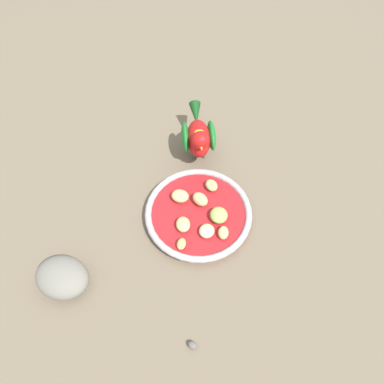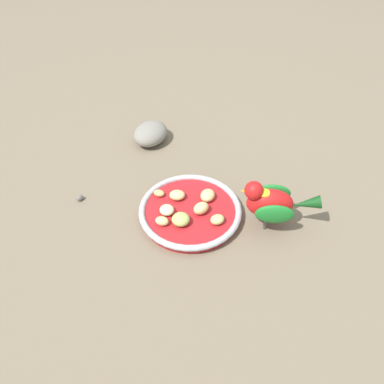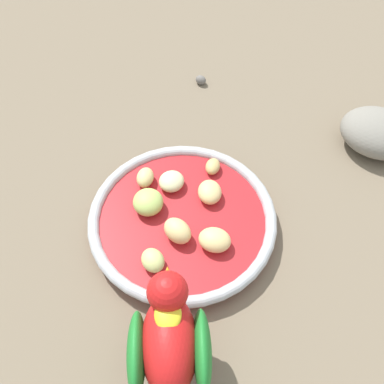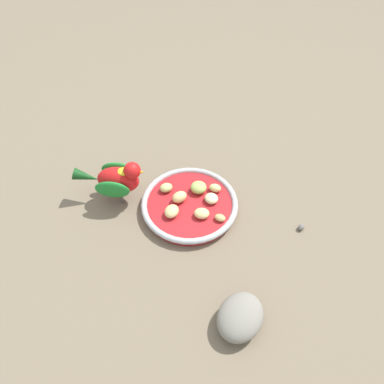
% 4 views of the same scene
% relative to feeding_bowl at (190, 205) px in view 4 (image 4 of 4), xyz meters
% --- Properties ---
extents(ground_plane, '(4.00, 4.00, 0.00)m').
position_rel_feeding_bowl_xyz_m(ground_plane, '(0.02, 0.00, -0.01)').
color(ground_plane, '#756651').
extents(feeding_bowl, '(0.22, 0.22, 0.03)m').
position_rel_feeding_bowl_xyz_m(feeding_bowl, '(0.00, 0.00, 0.00)').
color(feeding_bowl, '#AD1E23').
rests_on(feeding_bowl, ground_plane).
extents(apple_piece_0, '(0.04, 0.04, 0.02)m').
position_rel_feeding_bowl_xyz_m(apple_piece_0, '(-0.00, 0.02, 0.02)').
color(apple_piece_0, '#E5C67F').
rests_on(apple_piece_0, feeding_bowl).
extents(apple_piece_1, '(0.04, 0.04, 0.02)m').
position_rel_feeding_bowl_xyz_m(apple_piece_1, '(0.01, 0.07, 0.01)').
color(apple_piece_1, '#C6D17A').
rests_on(apple_piece_1, feeding_bowl).
extents(apple_piece_2, '(0.04, 0.03, 0.02)m').
position_rel_feeding_bowl_xyz_m(apple_piece_2, '(-0.05, 0.02, 0.02)').
color(apple_piece_2, '#E5C67F').
rests_on(apple_piece_2, feeding_bowl).
extents(apple_piece_3, '(0.04, 0.04, 0.02)m').
position_rel_feeding_bowl_xyz_m(apple_piece_3, '(-0.02, -0.04, 0.01)').
color(apple_piece_3, '#E5C67F').
rests_on(apple_piece_3, feeding_bowl).
extents(apple_piece_4, '(0.05, 0.05, 0.02)m').
position_rel_feeding_bowl_xyz_m(apple_piece_4, '(0.04, 0.00, 0.02)').
color(apple_piece_4, '#B2CC66').
rests_on(apple_piece_4, feeding_bowl).
extents(apple_piece_5, '(0.04, 0.04, 0.02)m').
position_rel_feeding_bowl_xyz_m(apple_piece_5, '(0.03, -0.04, 0.01)').
color(apple_piece_5, beige).
rests_on(apple_piece_5, feeding_bowl).
extents(apple_piece_6, '(0.02, 0.03, 0.01)m').
position_rel_feeding_bowl_xyz_m(apple_piece_6, '(-0.01, -0.08, 0.01)').
color(apple_piece_6, tan).
rests_on(apple_piece_6, feeding_bowl).
extents(apple_piece_7, '(0.03, 0.03, 0.02)m').
position_rel_feeding_bowl_xyz_m(apple_piece_7, '(0.06, -0.03, 0.01)').
color(apple_piece_7, '#E5C67F').
rests_on(apple_piece_7, feeding_bowl).
extents(parrot, '(0.10, 0.16, 0.12)m').
position_rel_feeding_bowl_xyz_m(parrot, '(-0.05, 0.16, 0.05)').
color(parrot, '#59544C').
rests_on(parrot, ground_plane).
extents(rock_large, '(0.10, 0.09, 0.05)m').
position_rel_feeding_bowl_xyz_m(rock_large, '(-0.19, -0.21, 0.01)').
color(rock_large, gray).
rests_on(rock_large, ground_plane).
extents(pebble_0, '(0.02, 0.02, 0.01)m').
position_rel_feeding_bowl_xyz_m(pebble_0, '(0.07, -0.24, -0.01)').
color(pebble_0, slate).
rests_on(pebble_0, ground_plane).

